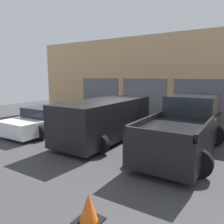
# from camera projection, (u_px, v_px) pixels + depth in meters

# --- Properties ---
(ground_plane) EXTENTS (28.00, 28.00, 0.00)m
(ground_plane) POSITION_uv_depth(u_px,v_px,m) (121.00, 133.00, 10.11)
(ground_plane) COLOR #3D3D3F
(shophouse_building) EXTENTS (16.04, 0.68, 4.85)m
(shophouse_building) POSITION_uv_depth(u_px,v_px,m) (149.00, 80.00, 12.48)
(shophouse_building) COLOR tan
(shophouse_building) RESTS_ON ground
(pickup_truck) EXTENTS (2.36, 5.04, 1.90)m
(pickup_truck) POSITION_uv_depth(u_px,v_px,m) (185.00, 127.00, 7.55)
(pickup_truck) COLOR black
(pickup_truck) RESTS_ON ground
(sedan_white) EXTENTS (2.28, 4.70, 1.20)m
(sedan_white) POSITION_uv_depth(u_px,v_px,m) (53.00, 118.00, 10.62)
(sedan_white) COLOR white
(sedan_white) RESTS_ON ground
(sedan_side) EXTENTS (2.25, 4.82, 1.66)m
(sedan_side) POSITION_uv_depth(u_px,v_px,m) (106.00, 119.00, 8.92)
(sedan_side) COLOR black
(sedan_side) RESTS_ON ground
(parking_stripe_far_left) EXTENTS (0.12, 2.20, 0.01)m
(parking_stripe_far_left) POSITION_uv_depth(u_px,v_px,m) (32.00, 126.00, 11.51)
(parking_stripe_far_left) COLOR gold
(parking_stripe_far_left) RESTS_ON ground
(parking_stripe_left) EXTENTS (0.12, 2.20, 0.01)m
(parking_stripe_left) POSITION_uv_depth(u_px,v_px,m) (77.00, 134.00, 9.88)
(parking_stripe_left) COLOR gold
(parking_stripe_left) RESTS_ON ground
(parking_stripe_centre) EXTENTS (0.12, 2.20, 0.01)m
(parking_stripe_centre) POSITION_uv_depth(u_px,v_px,m) (140.00, 146.00, 8.25)
(parking_stripe_centre) COLOR gold
(parking_stripe_centre) RESTS_ON ground
(traffic_cone) EXTENTS (0.47, 0.47, 0.55)m
(traffic_cone) POSITION_uv_depth(u_px,v_px,m) (89.00, 209.00, 3.92)
(traffic_cone) COLOR black
(traffic_cone) RESTS_ON ground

